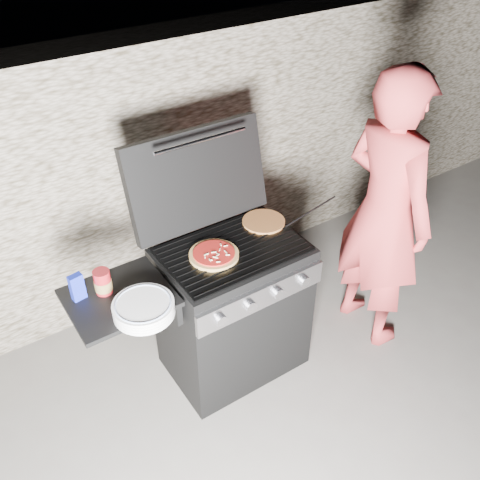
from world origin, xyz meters
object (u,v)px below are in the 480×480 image
sauce_jar (103,282)px  person (385,213)px  pizza_topped (214,254)px  gas_grill (197,326)px

sauce_jar → person: bearing=-9.5°
pizza_topped → gas_grill: bearing=179.5°
gas_grill → sauce_jar: 0.69m
person → sauce_jar: bearing=82.1°
pizza_topped → sauce_jar: 0.60m
gas_grill → sauce_jar: bearing=171.7°
gas_grill → sauce_jar: (-0.46, 0.07, 0.51)m
sauce_jar → person: size_ratio=0.07×
pizza_topped → sauce_jar: bearing=173.4°
gas_grill → pizza_topped: 0.49m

